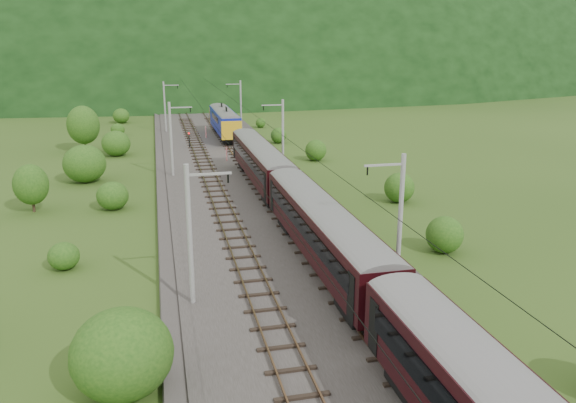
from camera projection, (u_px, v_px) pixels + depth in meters
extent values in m
plane|color=#2E4916|center=(299.00, 296.00, 33.22)|extent=(600.00, 600.00, 0.00)
cube|color=#38332D|center=(267.00, 238.00, 42.54)|extent=(14.00, 220.00, 0.30)
cube|color=brown|center=(226.00, 237.00, 41.77)|extent=(0.08, 220.00, 0.15)
cube|color=brown|center=(245.00, 235.00, 42.08)|extent=(0.08, 220.00, 0.15)
cube|color=black|center=(235.00, 238.00, 41.96)|extent=(2.40, 220.00, 0.12)
cube|color=brown|center=(288.00, 232.00, 42.81)|extent=(0.08, 220.00, 0.15)
cube|color=brown|center=(306.00, 231.00, 43.13)|extent=(0.08, 220.00, 0.15)
cube|color=black|center=(297.00, 233.00, 43.01)|extent=(2.40, 220.00, 0.12)
cylinder|color=gray|center=(190.00, 236.00, 30.68)|extent=(0.28, 0.28, 8.00)
cube|color=gray|center=(209.00, 174.00, 30.01)|extent=(2.40, 0.12, 0.12)
cylinder|color=black|center=(228.00, 178.00, 30.31)|extent=(0.10, 0.10, 0.50)
cylinder|color=gray|center=(171.00, 139.00, 60.64)|extent=(0.28, 0.28, 8.00)
cube|color=gray|center=(181.00, 107.00, 59.96)|extent=(2.40, 0.12, 0.12)
cylinder|color=black|center=(190.00, 110.00, 60.26)|extent=(0.10, 0.10, 0.50)
cylinder|color=gray|center=(165.00, 107.00, 90.59)|extent=(0.28, 0.28, 8.00)
cube|color=gray|center=(171.00, 85.00, 89.91)|extent=(2.40, 0.12, 0.12)
cylinder|color=black|center=(178.00, 87.00, 90.21)|extent=(0.10, 0.10, 0.50)
cylinder|color=gray|center=(162.00, 90.00, 120.54)|extent=(0.28, 0.28, 8.00)
cube|color=gray|center=(166.00, 74.00, 119.87)|extent=(2.40, 0.12, 0.12)
cylinder|color=black|center=(171.00, 75.00, 120.17)|extent=(0.10, 0.10, 0.50)
cylinder|color=gray|center=(160.00, 80.00, 150.50)|extent=(0.28, 0.28, 8.00)
cube|color=gray|center=(164.00, 67.00, 149.82)|extent=(2.40, 0.12, 0.12)
cylinder|color=black|center=(167.00, 69.00, 150.12)|extent=(0.10, 0.10, 0.50)
cylinder|color=gray|center=(400.00, 220.00, 33.39)|extent=(0.28, 0.28, 8.00)
cube|color=gray|center=(384.00, 165.00, 32.19)|extent=(2.40, 0.12, 0.12)
cylinder|color=black|center=(367.00, 171.00, 32.05)|extent=(0.10, 0.10, 0.50)
cylinder|color=gray|center=(283.00, 135.00, 63.34)|extent=(0.28, 0.28, 8.00)
cube|color=gray|center=(272.00, 105.00, 62.14)|extent=(2.40, 0.12, 0.12)
cylinder|color=black|center=(263.00, 108.00, 62.01)|extent=(0.10, 0.10, 0.50)
cylinder|color=gray|center=(241.00, 105.00, 93.30)|extent=(0.28, 0.28, 8.00)
cube|color=gray|center=(233.00, 84.00, 92.10)|extent=(2.40, 0.12, 0.12)
cylinder|color=black|center=(227.00, 86.00, 91.96)|extent=(0.10, 0.10, 0.50)
cylinder|color=gray|center=(219.00, 89.00, 123.25)|extent=(0.28, 0.28, 8.00)
cube|color=gray|center=(213.00, 73.00, 122.05)|extent=(2.40, 0.12, 0.12)
cylinder|color=black|center=(209.00, 75.00, 121.91)|extent=(0.10, 0.10, 0.50)
cylinder|color=gray|center=(206.00, 80.00, 153.20)|extent=(0.28, 0.28, 8.00)
cube|color=gray|center=(201.00, 67.00, 152.00)|extent=(2.40, 0.12, 0.12)
cylinder|color=black|center=(198.00, 68.00, 151.87)|extent=(0.10, 0.10, 0.50)
cylinder|color=black|center=(233.00, 149.00, 40.10)|extent=(0.03, 198.00, 0.03)
cylinder|color=black|center=(298.00, 146.00, 41.15)|extent=(0.03, 198.00, 0.03)
ellipsoid|color=black|center=(170.00, 71.00, 276.59)|extent=(504.00, 360.00, 244.00)
cube|color=black|center=(423.00, 384.00, 23.00)|extent=(2.11, 3.07, 0.86)
cube|color=black|center=(323.00, 229.00, 36.10)|extent=(2.78, 21.08, 2.87)
cylinder|color=gray|center=(323.00, 210.00, 35.75)|extent=(2.78, 20.98, 2.78)
cube|color=black|center=(301.00, 226.00, 35.70)|extent=(0.05, 18.55, 1.10)
cube|color=black|center=(343.00, 223.00, 36.32)|extent=(0.05, 18.55, 1.10)
cube|color=black|center=(362.00, 307.00, 29.71)|extent=(2.11, 3.07, 0.86)
cube|color=black|center=(295.00, 222.00, 43.53)|extent=(2.11, 3.07, 0.86)
cube|color=black|center=(261.00, 161.00, 56.63)|extent=(2.78, 21.08, 2.87)
cylinder|color=gray|center=(261.00, 148.00, 56.28)|extent=(2.78, 20.98, 2.78)
cube|color=black|center=(247.00, 158.00, 56.23)|extent=(0.05, 18.55, 1.10)
cube|color=black|center=(274.00, 157.00, 56.85)|extent=(0.05, 18.55, 1.10)
cube|color=black|center=(276.00, 198.00, 50.24)|extent=(2.11, 3.07, 0.86)
cube|color=black|center=(249.00, 164.00, 64.06)|extent=(2.11, 3.07, 0.86)
cube|color=#1421A0|center=(224.00, 121.00, 85.24)|extent=(2.78, 17.25, 2.87)
cylinder|color=gray|center=(224.00, 112.00, 84.88)|extent=(2.78, 17.16, 2.78)
cube|color=black|center=(215.00, 119.00, 84.84)|extent=(0.05, 15.18, 1.10)
cube|color=black|center=(233.00, 118.00, 85.45)|extent=(0.05, 15.18, 1.10)
cube|color=black|center=(230.00, 139.00, 80.10)|extent=(2.11, 3.07, 0.86)
cube|color=black|center=(220.00, 127.00, 91.41)|extent=(2.11, 3.07, 0.86)
cube|color=gold|center=(218.00, 115.00, 93.18)|extent=(2.83, 0.50, 2.59)
cube|color=gold|center=(232.00, 130.00, 77.41)|extent=(2.83, 0.50, 2.59)
cube|color=black|center=(222.00, 105.00, 87.50)|extent=(0.08, 1.60, 0.86)
cylinder|color=red|center=(206.00, 132.00, 85.45)|extent=(0.18, 0.18, 1.72)
cylinder|color=red|center=(227.00, 154.00, 69.06)|extent=(0.18, 0.18, 1.72)
cylinder|color=black|center=(189.00, 141.00, 77.22)|extent=(0.14, 0.14, 1.99)
sphere|color=red|center=(189.00, 133.00, 76.94)|extent=(0.24, 0.24, 0.24)
ellipsoid|color=#204B14|center=(122.00, 354.00, 23.48)|extent=(4.30, 4.30, 3.87)
ellipsoid|color=#204B14|center=(64.00, 256.00, 36.92)|extent=(2.04, 2.04, 1.83)
ellipsoid|color=#204B14|center=(113.00, 196.00, 49.96)|extent=(2.81, 2.81, 2.53)
ellipsoid|color=#204B14|center=(84.00, 164.00, 59.48)|extent=(4.46, 4.46, 4.01)
ellipsoid|color=#204B14|center=(116.00, 143.00, 73.22)|extent=(3.68, 3.68, 3.32)
ellipsoid|color=#204B14|center=(118.00, 130.00, 89.06)|extent=(2.19, 2.19, 1.98)
ellipsoid|color=#204B14|center=(121.00, 116.00, 102.60)|extent=(2.97, 2.97, 2.67)
ellipsoid|color=#204B14|center=(127.00, 108.00, 115.04)|extent=(2.78, 2.78, 2.50)
cylinder|color=black|center=(33.00, 199.00, 49.29)|extent=(0.24, 0.24, 2.33)
ellipsoid|color=#204B14|center=(31.00, 184.00, 48.93)|extent=(2.99, 2.99, 3.59)
cylinder|color=black|center=(85.00, 139.00, 76.34)|extent=(0.24, 0.24, 3.36)
ellipsoid|color=#204B14|center=(83.00, 125.00, 75.81)|extent=(4.32, 4.32, 5.19)
ellipsoid|color=#204B14|center=(444.00, 236.00, 39.82)|extent=(2.65, 2.65, 2.38)
ellipsoid|color=#204B14|center=(399.00, 189.00, 52.23)|extent=(2.80, 2.80, 2.52)
ellipsoid|color=#204B14|center=(316.00, 151.00, 70.40)|extent=(2.67, 2.67, 2.40)
ellipsoid|color=#204B14|center=(279.00, 136.00, 82.58)|extent=(2.30, 2.30, 2.07)
ellipsoid|color=#204B14|center=(261.00, 123.00, 97.33)|extent=(1.68, 1.68, 1.51)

